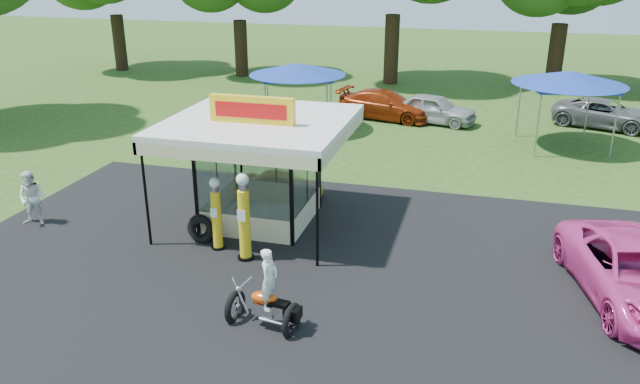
% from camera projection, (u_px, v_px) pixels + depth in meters
% --- Properties ---
extents(ground, '(120.00, 120.00, 0.00)m').
position_uv_depth(ground, '(268.00, 310.00, 15.09)').
color(ground, '#274916').
rests_on(ground, ground).
extents(asphalt_apron, '(20.00, 14.00, 0.04)m').
position_uv_depth(asphalt_apron, '(293.00, 271.00, 16.88)').
color(asphalt_apron, black).
rests_on(asphalt_apron, ground).
extents(gas_station_kiosk, '(5.40, 5.40, 4.18)m').
position_uv_depth(gas_station_kiosk, '(260.00, 169.00, 19.43)').
color(gas_station_kiosk, white).
rests_on(gas_station_kiosk, ground).
extents(gas_pump_left, '(0.41, 0.41, 2.21)m').
position_uv_depth(gas_pump_left, '(216.00, 216.00, 17.80)').
color(gas_pump_left, black).
rests_on(gas_pump_left, ground).
extents(gas_pump_right, '(0.48, 0.48, 2.58)m').
position_uv_depth(gas_pump_right, '(244.00, 219.00, 17.13)').
color(gas_pump_right, black).
rests_on(gas_pump_right, ground).
extents(motorcycle, '(1.82, 1.05, 2.09)m').
position_uv_depth(motorcycle, '(267.00, 297.00, 14.11)').
color(motorcycle, black).
rests_on(motorcycle, ground).
extents(spare_tires, '(0.96, 0.58, 0.83)m').
position_uv_depth(spare_tires, '(201.00, 229.00, 18.54)').
color(spare_tires, black).
rests_on(spare_tires, ground).
extents(kiosk_car, '(2.82, 1.13, 0.96)m').
position_uv_depth(kiosk_car, '(284.00, 184.00, 21.89)').
color(kiosk_car, yellow).
rests_on(kiosk_car, ground).
extents(pink_sedan, '(3.73, 5.90, 1.52)m').
position_uv_depth(pink_sedan, '(636.00, 273.00, 15.27)').
color(pink_sedan, '#E83F9E').
rests_on(pink_sedan, ground).
extents(spectator_west, '(0.98, 0.83, 1.78)m').
position_uv_depth(spectator_west, '(32.00, 198.00, 19.51)').
color(spectator_west, white).
rests_on(spectator_west, ground).
extents(bg_car_b, '(5.29, 2.99, 1.45)m').
position_uv_depth(bg_car_b, '(385.00, 105.00, 32.09)').
color(bg_car_b, '#8F2B0B').
rests_on(bg_car_b, ground).
extents(bg_car_c, '(4.52, 2.64, 1.45)m').
position_uv_depth(bg_car_c, '(434.00, 109.00, 31.31)').
color(bg_car_c, '#9F9FA3').
rests_on(bg_car_c, ground).
extents(bg_car_d, '(5.32, 3.65, 1.35)m').
position_uv_depth(bg_car_d, '(605.00, 114.00, 30.53)').
color(bg_car_d, slate).
rests_on(bg_car_d, ground).
extents(tent_west, '(4.58, 4.58, 3.20)m').
position_uv_depth(tent_west, '(297.00, 70.00, 29.37)').
color(tent_west, gray).
rests_on(tent_west, ground).
extents(tent_east, '(4.80, 4.80, 3.36)m').
position_uv_depth(tent_east, '(569.00, 78.00, 26.62)').
color(tent_east, gray).
rests_on(tent_east, ground).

